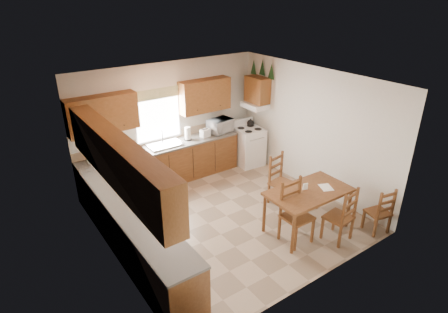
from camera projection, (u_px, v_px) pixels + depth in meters
floor at (227, 216)px, 7.45m from camera, size 4.50×4.50×0.00m
ceiling at (227, 81)px, 6.33m from camera, size 4.50×4.50×0.00m
wall_left at (107, 189)px, 5.71m from camera, size 4.50×4.50×0.00m
wall_right at (311, 130)px, 8.07m from camera, size 4.50×4.50×0.00m
wall_back at (170, 121)px, 8.56m from camera, size 4.50×4.50×0.00m
wall_front at (320, 208)px, 5.22m from camera, size 4.50×4.50×0.00m
lower_cab_back at (164, 166)px, 8.52m from camera, size 3.75×0.60×0.88m
lower_cab_left at (135, 236)px, 6.14m from camera, size 0.60×3.60×0.88m
counter_back at (162, 147)px, 8.33m from camera, size 3.75×0.63×0.04m
counter_left at (132, 212)px, 5.94m from camera, size 0.63×3.60×0.04m
backsplash at (156, 139)px, 8.50m from camera, size 3.75×0.01×0.18m
upper_cab_back_left at (102, 114)px, 7.42m from camera, size 1.41×0.33×0.75m
upper_cab_back_right at (205, 95)px, 8.68m from camera, size 1.25×0.33×0.75m
upper_cab_left at (117, 160)px, 5.48m from camera, size 0.33×3.60×0.75m
upper_cab_stove at (257, 90)px, 8.98m from camera, size 0.33×0.62×0.62m
range_hood at (255, 105)px, 9.11m from camera, size 0.44×0.62×0.12m
window_frame at (158, 116)px, 8.30m from camera, size 1.13×0.02×1.18m
window_pane at (158, 116)px, 8.30m from camera, size 1.05×0.01×1.10m
window_valance at (157, 94)px, 8.07m from camera, size 1.19×0.01×0.24m
sink_basin at (165, 145)px, 8.35m from camera, size 0.75×0.45×0.04m
pine_decal_a at (271, 71)px, 8.61m from camera, size 0.22×0.22×0.36m
pine_decal_b at (262, 67)px, 8.83m from camera, size 0.22×0.22×0.36m
pine_decal_c at (254, 67)px, 9.08m from camera, size 0.22×0.22×0.36m
stove at (249, 147)px, 9.45m from camera, size 0.69×0.71×0.93m
coffeemaker at (93, 156)px, 7.48m from camera, size 0.26×0.28×0.32m
paper_towel at (188, 134)px, 8.61m from camera, size 0.17×0.17×0.31m
toaster at (205, 133)px, 8.82m from camera, size 0.25×0.18×0.18m
microwave at (220, 126)px, 9.07m from camera, size 0.60×0.48×0.33m
dining_table at (307, 210)px, 6.90m from camera, size 1.55×0.91×0.82m
chair_near_left at (339, 214)px, 6.57m from camera, size 0.49×0.47×1.05m
chair_near_right at (378, 209)px, 6.82m from camera, size 0.46×0.44×0.92m
chair_far_left at (282, 180)px, 7.69m from camera, size 0.51×0.49×1.06m
chair_far_right at (297, 213)px, 6.50m from camera, size 0.49×0.46×1.15m
table_paper at (326, 187)px, 6.83m from camera, size 0.30×0.33×0.00m
table_card at (305, 187)px, 6.73m from camera, size 0.09×0.05×0.12m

